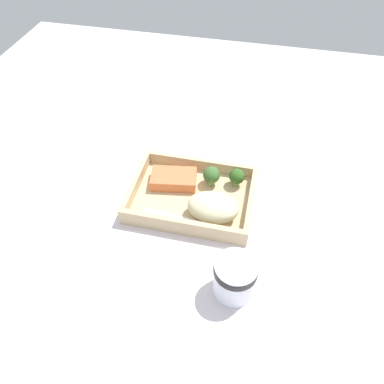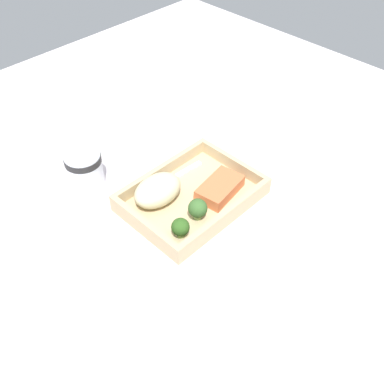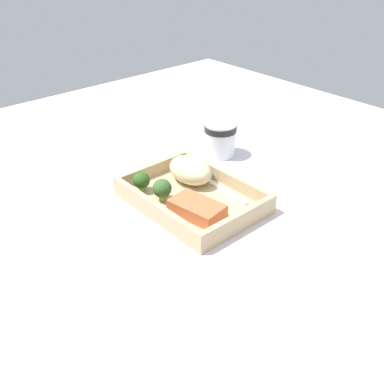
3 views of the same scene
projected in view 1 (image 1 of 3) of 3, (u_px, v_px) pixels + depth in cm
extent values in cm
cube|color=silver|center=(192.00, 203.00, 85.53)|extent=(160.00, 160.00, 2.00)
cube|color=tan|center=(192.00, 198.00, 84.35)|extent=(27.27, 20.04, 1.20)
cube|color=tan|center=(182.00, 225.00, 76.62)|extent=(27.27, 1.20, 2.87)
cube|color=tan|center=(201.00, 164.00, 89.10)|extent=(27.27, 1.20, 2.87)
cube|color=tan|center=(136.00, 183.00, 84.80)|extent=(1.20, 17.64, 2.87)
cube|color=tan|center=(251.00, 202.00, 80.92)|extent=(1.20, 17.64, 2.87)
cube|color=#DC6E40|center=(174.00, 179.00, 85.80)|extent=(11.11, 7.62, 2.67)
ellipsoid|color=beige|center=(213.00, 207.00, 78.15)|extent=(10.83, 7.53, 5.53)
cylinder|color=#759F50|center=(236.00, 182.00, 85.90)|extent=(1.34, 1.34, 1.63)
sphere|color=#30591E|center=(237.00, 176.00, 84.59)|extent=(3.54, 3.54, 3.54)
cylinder|color=#7FAA5C|center=(211.00, 181.00, 86.05)|extent=(1.47, 1.47, 1.73)
sphere|color=#3B652D|center=(211.00, 175.00, 84.64)|extent=(3.86, 3.86, 3.86)
cube|color=white|center=(172.00, 217.00, 79.66)|extent=(12.45, 1.94, 0.44)
cube|color=white|center=(207.00, 225.00, 78.13)|extent=(3.54, 2.43, 0.44)
cylinder|color=white|center=(234.00, 278.00, 66.70)|extent=(7.59, 7.59, 8.20)
cylinder|color=black|center=(236.00, 269.00, 64.53)|extent=(7.81, 7.81, 1.48)
cube|color=white|center=(62.00, 211.00, 82.50)|extent=(10.58, 14.63, 0.24)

